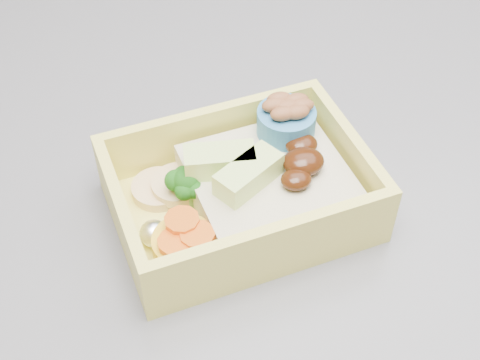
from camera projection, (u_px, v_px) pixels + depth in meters
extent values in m
cube|color=#3D3D42|center=(359.00, 180.00, 0.53)|extent=(1.24, 0.84, 0.04)
cube|color=#ECE161|center=(240.00, 209.00, 0.48)|extent=(0.19, 0.15, 0.01)
cube|color=#ECE161|center=(211.00, 131.00, 0.50)|extent=(0.17, 0.03, 0.04)
cube|color=#ECE161|center=(274.00, 248.00, 0.42)|extent=(0.17, 0.03, 0.04)
cube|color=#ECE161|center=(347.00, 154.00, 0.48)|extent=(0.02, 0.11, 0.04)
cube|color=#ECE161|center=(122.00, 219.00, 0.44)|extent=(0.02, 0.11, 0.04)
cube|color=tan|center=(268.00, 184.00, 0.47)|extent=(0.12, 0.11, 0.03)
ellipsoid|color=#331507|center=(303.00, 162.00, 0.46)|extent=(0.03, 0.03, 0.02)
ellipsoid|color=#331507|center=(301.00, 145.00, 0.47)|extent=(0.03, 0.02, 0.01)
ellipsoid|color=#331507|center=(296.00, 179.00, 0.45)|extent=(0.02, 0.02, 0.01)
cube|color=#CFF27E|center=(249.00, 174.00, 0.45)|extent=(0.05, 0.04, 0.02)
cube|color=#CFF27E|center=(220.00, 161.00, 0.46)|extent=(0.05, 0.03, 0.02)
cylinder|color=#70AC5C|center=(188.00, 198.00, 0.47)|extent=(0.01, 0.01, 0.02)
sphere|color=#1A5914|center=(187.00, 181.00, 0.46)|extent=(0.02, 0.02, 0.02)
sphere|color=#1A5914|center=(196.00, 176.00, 0.46)|extent=(0.02, 0.02, 0.02)
sphere|color=#1A5914|center=(175.00, 181.00, 0.46)|extent=(0.02, 0.02, 0.02)
sphere|color=#1A5914|center=(194.00, 189.00, 0.46)|extent=(0.01, 0.01, 0.01)
sphere|color=#1A5914|center=(184.00, 191.00, 0.46)|extent=(0.01, 0.01, 0.01)
sphere|color=#1A5914|center=(183.00, 175.00, 0.47)|extent=(0.01, 0.01, 0.01)
cylinder|color=gold|center=(185.00, 248.00, 0.44)|extent=(0.04, 0.04, 0.02)
cylinder|color=#D75912|center=(182.00, 233.00, 0.43)|extent=(0.02, 0.02, 0.00)
cylinder|color=#D75912|center=(175.00, 242.00, 0.42)|extent=(0.02, 0.02, 0.00)
cylinder|color=#D75912|center=(197.00, 235.00, 0.43)|extent=(0.02, 0.02, 0.00)
cylinder|color=#D75912|center=(182.00, 220.00, 0.43)|extent=(0.02, 0.02, 0.00)
cylinder|color=tan|center=(158.00, 189.00, 0.48)|extent=(0.04, 0.04, 0.01)
cylinder|color=tan|center=(178.00, 185.00, 0.48)|extent=(0.04, 0.04, 0.01)
ellipsoid|color=white|center=(195.00, 165.00, 0.49)|extent=(0.02, 0.02, 0.02)
ellipsoid|color=white|center=(154.00, 233.00, 0.45)|extent=(0.02, 0.02, 0.02)
cylinder|color=teal|center=(286.00, 122.00, 0.48)|extent=(0.04, 0.04, 0.02)
ellipsoid|color=brown|center=(287.00, 107.00, 0.47)|extent=(0.02, 0.01, 0.01)
ellipsoid|color=brown|center=(296.00, 100.00, 0.48)|extent=(0.02, 0.01, 0.01)
ellipsoid|color=brown|center=(274.00, 105.00, 0.47)|extent=(0.02, 0.01, 0.01)
ellipsoid|color=brown|center=(297.00, 112.00, 0.47)|extent=(0.02, 0.01, 0.01)
ellipsoid|color=brown|center=(283.00, 114.00, 0.47)|extent=(0.02, 0.01, 0.01)
ellipsoid|color=brown|center=(301.00, 106.00, 0.47)|extent=(0.02, 0.01, 0.01)
ellipsoid|color=brown|center=(279.00, 99.00, 0.48)|extent=(0.02, 0.01, 0.01)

